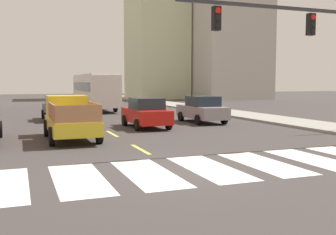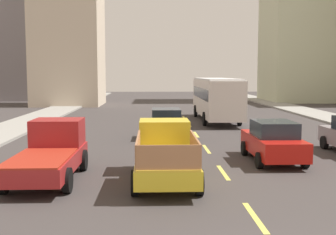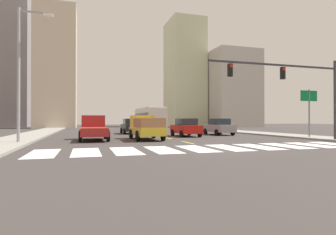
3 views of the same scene
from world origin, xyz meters
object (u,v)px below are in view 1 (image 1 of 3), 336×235
object	(u,v)px
pickup_stakebed	(70,118)
sedan_near_right	(58,108)
traffic_signal_gantry	(335,41)
sedan_far	(146,113)
sedan_near_left	(202,109)
city_bus	(95,89)

from	to	relation	value
pickup_stakebed	sedan_near_right	world-z (taller)	pickup_stakebed
traffic_signal_gantry	sedan_far	bearing A→B (deg)	119.47
sedan_far	pickup_stakebed	bearing A→B (deg)	-146.87
sedan_far	sedan_near_right	xyz separation A→B (m)	(-4.30, 6.53, 0.00)
sedan_near_left	sedan_near_right	size ratio (longest dim) A/B	1.00
sedan_far	traffic_signal_gantry	distance (m)	10.91
pickup_stakebed	sedan_near_right	xyz separation A→B (m)	(0.33, 9.46, -0.08)
pickup_stakebed	city_bus	xyz separation A→B (m)	(4.48, 18.27, 1.02)
traffic_signal_gantry	sedan_near_right	bearing A→B (deg)	121.14
city_bus	sedan_near_left	size ratio (longest dim) A/B	2.45
sedan_far	traffic_signal_gantry	bearing A→B (deg)	-59.75
sedan_near_left	sedan_near_right	distance (m)	9.95
city_bus	sedan_near_right	size ratio (longest dim) A/B	2.45
sedan_near_right	traffic_signal_gantry	size ratio (longest dim) A/B	0.42
city_bus	sedan_near_left	distance (m)	14.59
pickup_stakebed	traffic_signal_gantry	world-z (taller)	traffic_signal_gantry
pickup_stakebed	traffic_signal_gantry	xyz separation A→B (m)	(9.73, -6.10, 3.31)
city_bus	sedan_far	world-z (taller)	city_bus
traffic_signal_gantry	city_bus	bearing A→B (deg)	102.15
city_bus	traffic_signal_gantry	xyz separation A→B (m)	(5.25, -24.37, 2.30)
sedan_near_right	city_bus	bearing A→B (deg)	64.66
pickup_stakebed	sedan_near_left	size ratio (longest dim) A/B	1.18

